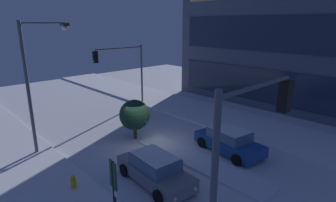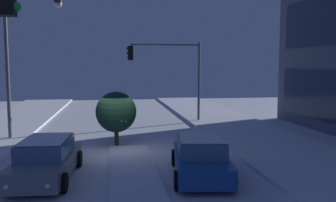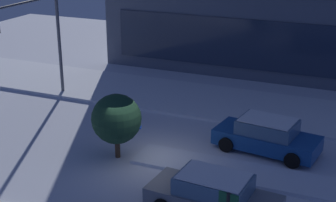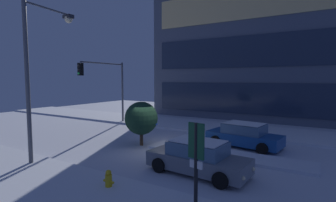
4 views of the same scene
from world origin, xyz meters
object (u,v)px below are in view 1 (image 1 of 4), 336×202
(car_far, at_px, (229,141))
(decorated_tree_median, at_px, (135,115))
(street_lamp_arched, at_px, (39,69))
(traffic_light_corner_near_right, at_px, (247,150))
(car_near, at_px, (155,169))
(parking_info_sign, at_px, (114,187))
(traffic_light_corner_far_left, at_px, (123,64))
(fire_hydrant, at_px, (73,183))

(car_far, xyz_separation_m, decorated_tree_median, (-5.64, -3.02, 1.02))
(decorated_tree_median, bearing_deg, street_lamp_arched, -115.82)
(traffic_light_corner_near_right, bearing_deg, street_lamp_arched, 93.45)
(car_near, relative_size, traffic_light_corner_near_right, 0.74)
(car_far, xyz_separation_m, street_lamp_arched, (-8.06, -8.02, 4.44))
(car_near, distance_m, parking_info_sign, 3.70)
(traffic_light_corner_near_right, height_order, decorated_tree_median, traffic_light_corner_near_right)
(traffic_light_corner_near_right, distance_m, traffic_light_corner_far_left, 19.57)
(traffic_light_corner_far_left, bearing_deg, decorated_tree_median, 60.56)
(street_lamp_arched, bearing_deg, decorated_tree_median, -34.24)
(parking_info_sign, bearing_deg, traffic_light_corner_near_right, -60.45)
(parking_info_sign, relative_size, decorated_tree_median, 1.03)
(parking_info_sign, bearing_deg, street_lamp_arched, 94.39)
(car_near, xyz_separation_m, decorated_tree_median, (-5.08, 2.58, 1.02))
(street_lamp_arched, xyz_separation_m, fire_hydrant, (5.34, -0.88, -4.78))
(traffic_light_corner_near_right, xyz_separation_m, decorated_tree_median, (-10.94, 4.19, -2.65))
(traffic_light_corner_far_left, bearing_deg, parking_info_sign, 54.07)
(traffic_light_corner_far_left, bearing_deg, car_near, 61.61)
(traffic_light_corner_far_left, bearing_deg, fire_hydrant, 45.11)
(car_far, height_order, street_lamp_arched, street_lamp_arched)
(street_lamp_arched, bearing_deg, car_near, -80.54)
(traffic_light_corner_far_left, xyz_separation_m, street_lamp_arched, (4.46, -8.88, 1.05))
(car_far, distance_m, fire_hydrant, 9.31)
(fire_hydrant, bearing_deg, parking_info_sign, 1.08)
(traffic_light_corner_near_right, xyz_separation_m, fire_hydrant, (-8.02, -1.68, -4.01))
(traffic_light_corner_near_right, relative_size, decorated_tree_median, 2.28)
(parking_info_sign, xyz_separation_m, decorated_tree_median, (-6.49, 5.81, -0.10))
(decorated_tree_median, bearing_deg, fire_hydrant, -63.60)
(traffic_light_corner_far_left, relative_size, parking_info_sign, 2.01)
(parking_info_sign, height_order, decorated_tree_median, parking_info_sign)
(traffic_light_corner_far_left, height_order, fire_hydrant, traffic_light_corner_far_left)
(traffic_light_corner_near_right, bearing_deg, car_near, 74.60)
(traffic_light_corner_far_left, relative_size, fire_hydrant, 7.41)
(car_far, height_order, fire_hydrant, car_far)
(traffic_light_corner_far_left, height_order, parking_info_sign, traffic_light_corner_far_left)
(car_far, relative_size, traffic_light_corner_near_right, 0.74)
(car_far, bearing_deg, street_lamp_arched, 52.92)
(car_far, relative_size, fire_hydrant, 6.02)
(car_far, relative_size, traffic_light_corner_far_left, 0.81)
(traffic_light_corner_near_right, xyz_separation_m, street_lamp_arched, (-13.36, -0.81, 0.77))
(street_lamp_arched, distance_m, parking_info_sign, 9.54)
(car_near, relative_size, car_far, 1.00)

